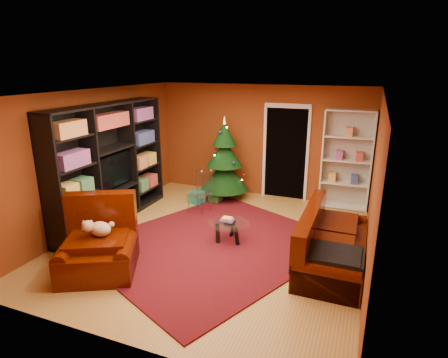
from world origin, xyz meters
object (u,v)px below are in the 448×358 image
at_px(gift_box_red, 210,186).
at_px(coffee_table, 229,232).
at_px(rug, 212,244).
at_px(media_unit, 110,164).
at_px(sofa, 334,239).
at_px(armchair, 98,244).
at_px(gift_box_teal, 197,197).
at_px(christmas_tree, 225,159).
at_px(gift_box_green, 216,196).
at_px(white_bookshelf, 346,160).
at_px(acrylic_chair, 199,194).
at_px(dog, 100,229).

bearing_deg(gift_box_red, coffee_table, -59.78).
height_order(rug, media_unit, media_unit).
bearing_deg(rug, media_unit, 173.04).
relative_size(rug, gift_box_red, 16.61).
bearing_deg(sofa, armchair, 115.01).
bearing_deg(armchair, coffee_table, 20.92).
relative_size(rug, media_unit, 1.24).
bearing_deg(gift_box_teal, coffee_table, -48.79).
xyz_separation_m(media_unit, gift_box_teal, (1.14, 1.49, -1.03)).
relative_size(christmas_tree, coffee_table, 2.64).
height_order(armchair, sofa, armchair).
xyz_separation_m(media_unit, coffee_table, (2.50, -0.07, -0.97)).
height_order(gift_box_green, armchair, armchair).
bearing_deg(rug, christmas_tree, 106.51).
distance_m(white_bookshelf, coffee_table, 3.17).
distance_m(armchair, sofa, 3.60).
distance_m(white_bookshelf, acrylic_chair, 3.22).
xyz_separation_m(gift_box_teal, sofa, (3.16, -1.69, 0.31)).
bearing_deg(christmas_tree, dog, -98.44).
relative_size(christmas_tree, white_bookshelf, 0.89).
relative_size(media_unit, acrylic_chair, 3.77).
height_order(white_bookshelf, armchair, white_bookshelf).
relative_size(armchair, coffee_table, 1.58).
distance_m(rug, dog, 1.95).
bearing_deg(armchair, gift_box_green, 55.16).
bearing_deg(rug, acrylic_chair, 123.55).
bearing_deg(gift_box_red, gift_box_teal, -84.27).
xyz_separation_m(christmas_tree, sofa, (2.70, -2.22, -0.50)).
xyz_separation_m(christmas_tree, dog, (-0.54, -3.67, -0.27)).
distance_m(gift_box_teal, dog, 3.19).
distance_m(media_unit, gift_box_green, 2.51).
bearing_deg(gift_box_green, rug, -68.65).
xyz_separation_m(gift_box_red, dog, (0.01, -4.09, 0.56)).
distance_m(gift_box_green, armchair, 3.49).
bearing_deg(white_bookshelf, coffee_table, -125.94).
distance_m(white_bookshelf, sofa, 2.71).
distance_m(gift_box_teal, sofa, 3.59).
bearing_deg(armchair, gift_box_red, 62.56).
relative_size(gift_box_teal, coffee_table, 0.37).
bearing_deg(rug, gift_box_red, 114.39).
xyz_separation_m(armchair, dog, (0.02, 0.07, 0.22)).
height_order(rug, gift_box_teal, gift_box_teal).
distance_m(media_unit, acrylic_chair, 1.90).
height_order(rug, sofa, sofa).
relative_size(media_unit, coffee_table, 4.13).
bearing_deg(white_bookshelf, gift_box_teal, -164.37).
distance_m(gift_box_red, sofa, 4.20).
distance_m(armchair, acrylic_chair, 2.74).
bearing_deg(media_unit, coffee_table, -1.52).
relative_size(gift_box_red, sofa, 0.11).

